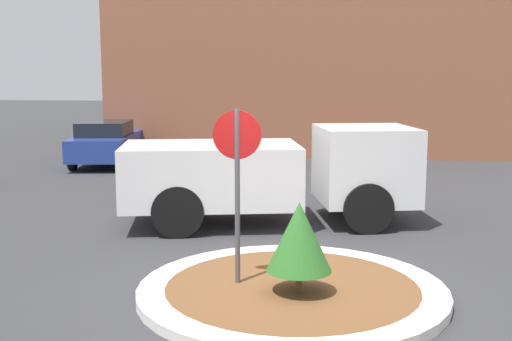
# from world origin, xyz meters

# --- Properties ---
(ground_plane) EXTENTS (120.00, 120.00, 0.00)m
(ground_plane) POSITION_xyz_m (0.00, 0.00, 0.00)
(ground_plane) COLOR #38383A
(traffic_island) EXTENTS (4.13, 4.13, 0.14)m
(traffic_island) POSITION_xyz_m (0.00, 0.00, 0.07)
(traffic_island) COLOR silver
(traffic_island) RESTS_ON ground_plane
(stop_sign) EXTENTS (0.65, 0.07, 2.48)m
(stop_sign) POSITION_xyz_m (-0.74, 0.07, 1.70)
(stop_sign) COLOR #4C4C51
(stop_sign) RESTS_ON ground_plane
(island_shrub) EXTENTS (0.85, 0.85, 1.19)m
(island_shrub) POSITION_xyz_m (0.10, -0.25, 0.88)
(island_shrub) COLOR brown
(island_shrub) RESTS_ON traffic_island
(utility_truck) EXTENTS (5.91, 3.02, 1.90)m
(utility_truck) POSITION_xyz_m (-0.59, 4.13, 1.04)
(utility_truck) COLOR white
(utility_truck) RESTS_ON ground_plane
(storefront_building) EXTENTS (14.46, 6.07, 7.33)m
(storefront_building) POSITION_xyz_m (-0.17, 16.98, 3.67)
(storefront_building) COLOR #93563D
(storefront_building) RESTS_ON ground_plane
(parked_sedan_blue) EXTENTS (2.21, 4.41, 1.42)m
(parked_sedan_blue) POSITION_xyz_m (-6.60, 11.91, 0.73)
(parked_sedan_blue) COLOR navy
(parked_sedan_blue) RESTS_ON ground_plane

